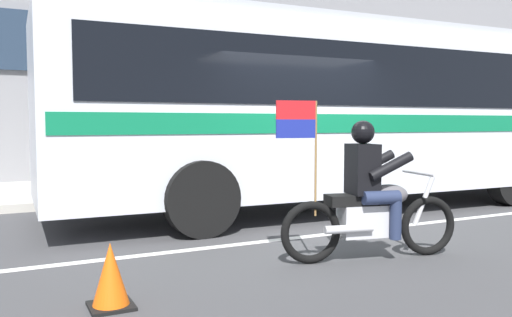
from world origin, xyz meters
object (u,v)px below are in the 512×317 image
(traffic_cone, at_px, (111,277))
(fire_hydrant, at_px, (331,165))
(transit_bus, at_px, (348,104))
(motorcycle_with_rider, at_px, (370,201))

(traffic_cone, bearing_deg, fire_hydrant, 43.70)
(fire_hydrant, bearing_deg, transit_bus, -119.42)
(transit_bus, distance_m, fire_hydrant, 3.50)
(motorcycle_with_rider, xyz_separation_m, traffic_cone, (-2.91, -0.28, -0.41))
(transit_bus, relative_size, motorcycle_with_rider, 4.90)
(motorcycle_with_rider, height_order, fire_hydrant, motorcycle_with_rider)
(fire_hydrant, bearing_deg, traffic_cone, -136.30)
(transit_bus, relative_size, fire_hydrant, 14.12)
(traffic_cone, bearing_deg, transit_bus, 34.64)
(transit_bus, xyz_separation_m, fire_hydrant, (1.59, 2.81, -1.36))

